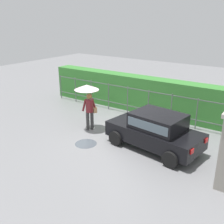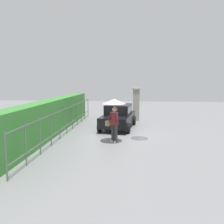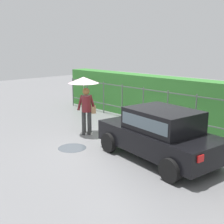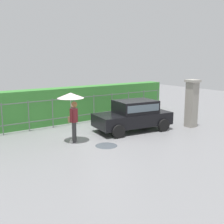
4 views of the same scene
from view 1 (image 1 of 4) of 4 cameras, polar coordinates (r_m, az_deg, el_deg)
ground_plane at (r=11.26m, az=1.84°, el=-6.04°), size 40.00×40.00×0.00m
car at (r=10.38m, az=9.33°, el=-3.74°), size 3.90×2.26×1.48m
pedestrian at (r=11.80m, az=-5.22°, el=3.57°), size 1.09×1.09×2.10m
fence_section at (r=13.44m, az=7.83°, el=1.98°), size 12.33×0.05×1.50m
hedge_row at (r=14.11m, az=9.38°, el=3.29°), size 13.28×0.90×1.90m
puddle_near at (r=10.99m, az=-5.64°, el=-6.80°), size 0.90×0.90×0.00m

